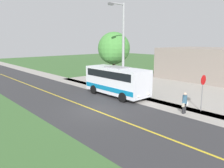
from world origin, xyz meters
name	(u,v)px	position (x,y,z in m)	size (l,w,h in m)	color
ground_plane	(96,111)	(0.00, 0.00, 0.00)	(120.00, 120.00, 0.00)	#3D6633
road_surface	(96,111)	(0.00, 0.00, 0.00)	(8.00, 100.00, 0.01)	#333335
sidewalk	(140,99)	(-5.20, 0.00, 0.00)	(2.40, 100.00, 0.01)	#9E9991
parking_lot_surface	(207,93)	(-12.40, 3.00, 0.00)	(14.00, 36.00, 0.01)	#9E9991
road_centre_line	(96,111)	(0.00, 0.00, 0.01)	(0.16, 100.00, 0.00)	gold
shuttle_bus_front	(117,80)	(-4.55, -2.54, 1.61)	(2.75, 7.08, 2.93)	white
pedestrian_with_bags	(185,102)	(-4.62, 4.92, 0.87)	(0.72, 0.34, 1.63)	#262628
stop_sign	(203,87)	(-6.10, 5.52, 1.96)	(0.76, 0.07, 2.88)	slate
street_light_pole	(122,47)	(-4.89, -2.11, 4.86)	(1.97, 0.24, 8.89)	#9E9EA3
tree_curbside	(114,48)	(-7.40, -6.12, 4.55)	(3.77, 3.77, 6.45)	brown
commercial_building	(224,65)	(-21.40, 0.89, 2.20)	(10.00, 16.03, 4.40)	gray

